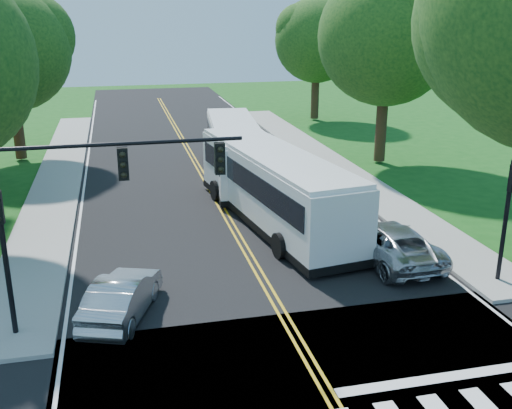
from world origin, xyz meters
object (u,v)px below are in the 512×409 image
object	(u,v)px
signal_ne	(509,205)
bus_follow	(235,150)
dark_sedan	(319,181)
bus_lead	(274,185)
hatchback	(122,297)
suv	(391,243)
signal_nw	(84,193)

from	to	relation	value
signal_ne	bus_follow	distance (m)	17.43
signal_ne	dark_sedan	xyz separation A→B (m)	(-2.57, 12.42, -2.37)
bus_lead	dark_sedan	world-z (taller)	bus_lead
signal_ne	dark_sedan	size ratio (longest dim) A/B	1.09
signal_ne	bus_lead	xyz separation A→B (m)	(-6.24, 8.12, -1.18)
bus_lead	hatchback	world-z (taller)	bus_lead
signal_ne	bus_follow	bearing A→B (deg)	111.58
bus_follow	signal_ne	bearing A→B (deg)	117.46
signal_ne	suv	world-z (taller)	signal_ne
bus_lead	suv	size ratio (longest dim) A/B	2.49
signal_nw	suv	size ratio (longest dim) A/B	1.35
signal_ne	bus_follow	xyz separation A→B (m)	(-6.39, 16.17, -1.29)
hatchback	dark_sedan	bearing A→B (deg)	-112.12
bus_lead	suv	bearing A→B (deg)	113.26
suv	dark_sedan	distance (m)	9.67
signal_nw	dark_sedan	distance (m)	17.34
signal_nw	bus_lead	size ratio (longest dim) A/B	0.54
bus_lead	dark_sedan	xyz separation A→B (m)	(3.66, 4.30, -1.19)
signal_ne	hatchback	size ratio (longest dim) A/B	1.03
hatchback	suv	bearing A→B (deg)	-148.17
suv	signal_nw	bearing A→B (deg)	11.98
signal_nw	bus_lead	distance (m)	11.57
hatchback	dark_sedan	distance (m)	15.93
signal_nw	bus_lead	world-z (taller)	signal_nw
hatchback	signal_nw	bearing A→B (deg)	54.90
bus_follow	suv	bearing A→B (deg)	110.37
signal_ne	hatchback	distance (m)	13.43
hatchback	dark_sedan	world-z (taller)	hatchback
signal_ne	dark_sedan	bearing A→B (deg)	101.72
bus_lead	bus_follow	world-z (taller)	bus_lead
signal_nw	bus_lead	xyz separation A→B (m)	(7.82, 8.13, -2.59)
signal_ne	bus_lead	distance (m)	10.30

